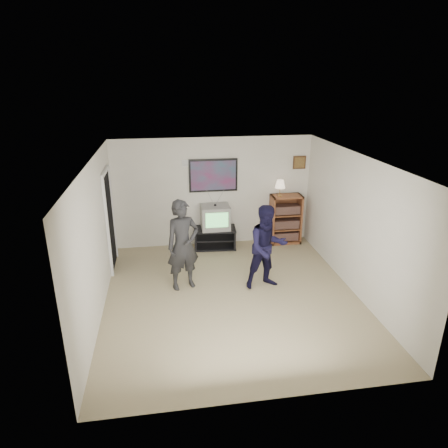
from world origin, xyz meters
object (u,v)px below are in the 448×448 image
object	(u,v)px
bookshelf	(285,219)
person_short	(267,247)
crt_television	(215,217)
person_tall	(183,245)
media_stand	(215,238)

from	to	relation	value
bookshelf	person_short	distance (m)	2.24
crt_television	person_tall	bearing A→B (deg)	-115.02
bookshelf	crt_television	bearing A→B (deg)	-178.29
crt_television	person_short	world-z (taller)	person_short
crt_television	person_tall	distance (m)	1.93
crt_television	person_short	bearing A→B (deg)	-69.90
crt_television	bookshelf	size ratio (longest dim) A/B	0.55
media_stand	person_short	world-z (taller)	person_short
person_tall	person_short	size ratio (longest dim) A/B	1.07
bookshelf	media_stand	bearing A→B (deg)	-178.30
crt_television	bookshelf	distance (m)	1.68
media_stand	bookshelf	bearing A→B (deg)	6.56
bookshelf	person_short	xyz separation A→B (m)	(-0.98, -2.01, 0.22)
person_tall	person_short	bearing A→B (deg)	-26.61
crt_television	person_tall	world-z (taller)	person_tall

